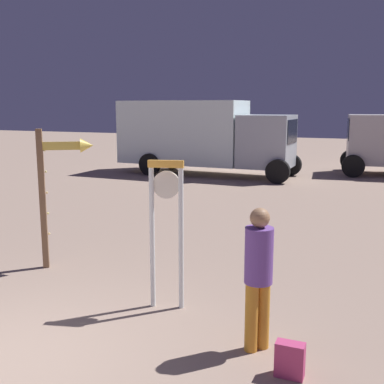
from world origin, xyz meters
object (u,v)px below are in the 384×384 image
(standing_clock, at_px, (166,218))
(backpack, at_px, (290,360))
(box_truck_near, at_px, (201,135))
(person_near_clock, at_px, (258,272))
(arrow_sign, at_px, (59,176))

(standing_clock, distance_m, backpack, 2.50)
(standing_clock, xyz_separation_m, box_truck_near, (-4.38, 12.56, 0.37))
(standing_clock, distance_m, person_near_clock, 1.67)
(arrow_sign, bearing_deg, standing_clock, -19.14)
(backpack, bearing_deg, box_truck_near, 114.86)
(standing_clock, height_order, box_truck_near, box_truck_near)
(box_truck_near, bearing_deg, standing_clock, -70.78)
(arrow_sign, distance_m, person_near_clock, 4.28)
(arrow_sign, xyz_separation_m, box_truck_near, (-1.92, 11.71, 0.03))
(standing_clock, bearing_deg, box_truck_near, 109.22)
(backpack, xyz_separation_m, box_truck_near, (-6.33, 13.67, 1.48))
(person_near_clock, bearing_deg, box_truck_near, 113.88)
(backpack, relative_size, box_truck_near, 0.05)
(arrow_sign, bearing_deg, box_truck_near, 99.31)
(standing_clock, relative_size, box_truck_near, 0.28)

